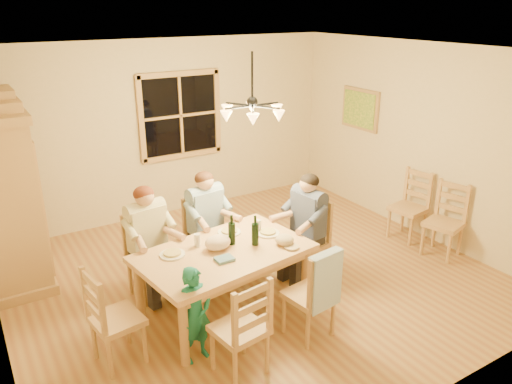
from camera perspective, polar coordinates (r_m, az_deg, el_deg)
floor at (r=6.23m, az=-0.38°, el=-9.76°), size 5.50×5.50×0.00m
ceiling at (r=5.39m, az=-0.45°, el=15.80°), size 5.50×5.00×0.02m
wall_back at (r=7.83m, az=-10.01°, el=7.06°), size 5.50×0.02×2.70m
wall_right at (r=7.41m, az=18.18°, el=5.56°), size 0.02×5.00×2.70m
window at (r=7.83m, az=-8.64°, el=8.64°), size 1.30×0.06×1.30m
painting at (r=8.13m, az=11.80°, el=9.25°), size 0.06×0.78×0.64m
chandelier at (r=5.48m, az=-0.43°, el=9.30°), size 0.77×0.68×0.71m
armoire at (r=6.50m, az=-26.62°, el=-0.46°), size 0.66×1.40×2.30m
dining_table at (r=5.28m, az=-3.68°, el=-7.66°), size 1.89×1.30×0.76m
chair_far_left at (r=5.88m, az=-11.94°, el=-8.88°), size 0.49×0.48×0.99m
chair_far_right at (r=6.22m, az=-5.56°, el=-6.75°), size 0.49×0.48×0.99m
chair_near_left at (r=4.69m, az=-1.89°, el=-16.89°), size 0.49×0.48×0.99m
chair_near_right at (r=5.17m, az=6.04°, el=-13.02°), size 0.49×0.48×0.99m
chair_end_left at (r=4.97m, az=-15.46°, el=-15.30°), size 0.48×0.49×0.99m
chair_end_right at (r=6.15m, az=5.71°, el=-7.10°), size 0.48×0.49×0.99m
adult_woman at (r=5.64m, az=-12.34°, el=-4.11°), size 0.43×0.47×0.87m
adult_plaid_man at (r=5.99m, az=-5.74°, el=-2.18°), size 0.43×0.47×0.87m
adult_slate_man at (r=5.92m, az=5.89°, el=-2.50°), size 0.47×0.43×0.87m
towel at (r=4.85m, az=7.84°, el=-10.04°), size 0.39×0.15×0.58m
wine_bottle_a at (r=5.29m, az=-2.79°, el=-4.33°), size 0.08×0.08×0.33m
wine_bottle_b at (r=5.27m, az=-0.09°, el=-4.40°), size 0.08×0.08×0.33m
plate_woman at (r=5.19m, az=-9.53°, el=-7.07°), size 0.26×0.26×0.02m
plate_plaid at (r=5.60m, az=-3.07°, el=-4.61°), size 0.26×0.26×0.02m
plate_slate at (r=5.57m, az=1.36°, el=-4.73°), size 0.26×0.26×0.02m
wine_glass_a at (r=5.31m, az=-6.74°, el=-5.49°), size 0.06×0.06×0.14m
wine_glass_b at (r=5.60m, az=0.27°, el=-3.89°), size 0.06×0.06×0.14m
cap at (r=5.33m, az=3.27°, el=-5.46°), size 0.20×0.20×0.11m
napkin at (r=5.03m, az=-3.63°, el=-7.66°), size 0.20×0.16×0.03m
cloth_bundle at (r=5.23m, az=-4.41°, el=-5.77°), size 0.28×0.22×0.15m
child at (r=4.76m, az=-6.96°, el=-13.75°), size 0.38×0.28×0.96m
chair_spare_front at (r=7.07m, az=20.49°, el=-4.54°), size 0.52×0.54×0.99m
chair_spare_back at (r=7.41m, az=16.89°, el=-2.91°), size 0.48×0.50×0.99m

